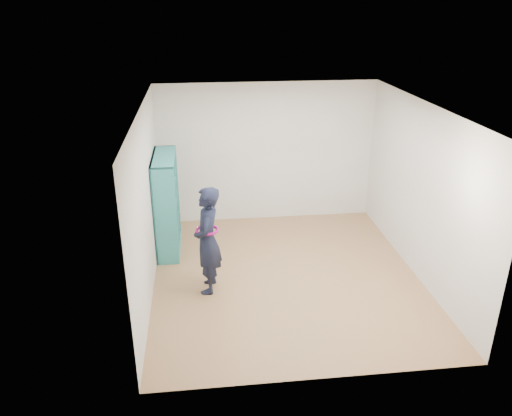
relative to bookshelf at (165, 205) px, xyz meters
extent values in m
plane|color=#9A7046|center=(1.84, -1.19, -0.79)|extent=(4.50, 4.50, 0.00)
plane|color=white|center=(1.84, -1.19, 1.81)|extent=(4.50, 4.50, 0.00)
cube|color=beige|center=(-0.16, -1.19, 0.51)|extent=(0.02, 4.50, 2.60)
cube|color=beige|center=(3.84, -1.19, 0.51)|extent=(0.02, 4.50, 2.60)
cube|color=beige|center=(1.84, 1.06, 0.51)|extent=(4.00, 0.02, 2.60)
cube|color=beige|center=(1.84, -3.44, 0.51)|extent=(4.00, 0.02, 2.60)
cube|color=teal|center=(0.03, -0.60, 0.02)|extent=(0.36, 0.03, 1.63)
cube|color=teal|center=(0.03, 0.60, 0.02)|extent=(0.36, 0.03, 1.63)
cube|color=teal|center=(0.03, 0.00, -0.78)|extent=(0.36, 1.22, 0.03)
cube|color=teal|center=(0.03, 0.00, 0.83)|extent=(0.36, 1.22, 0.03)
cube|color=teal|center=(-0.14, 0.00, 0.02)|extent=(0.03, 1.22, 1.63)
cube|color=teal|center=(0.03, -0.19, 0.02)|extent=(0.33, 0.03, 1.58)
cube|color=teal|center=(0.03, 0.20, 0.02)|extent=(0.33, 0.03, 1.58)
cube|color=teal|center=(0.03, 0.00, -0.37)|extent=(0.33, 1.17, 0.03)
cube|color=teal|center=(0.03, 0.00, 0.02)|extent=(0.33, 1.17, 0.03)
cube|color=teal|center=(0.03, 0.00, 0.42)|extent=(0.33, 1.17, 0.03)
cube|color=beige|center=(0.05, -0.40, -0.71)|extent=(0.22, 0.14, 0.09)
cube|color=black|center=(0.06, -0.45, -0.24)|extent=(0.18, 0.16, 0.24)
cube|color=maroon|center=(0.06, -0.45, 0.16)|extent=(0.18, 0.16, 0.24)
cube|color=silver|center=(0.05, -0.40, 0.46)|extent=(0.22, 0.14, 0.06)
cube|color=navy|center=(0.06, -0.06, -0.64)|extent=(0.18, 0.16, 0.24)
cube|color=brown|center=(0.06, -0.06, -0.25)|extent=(0.18, 0.16, 0.22)
cube|color=#BFB28C|center=(0.05, 0.00, 0.07)|extent=(0.22, 0.14, 0.06)
cube|color=#26594C|center=(0.06, -0.06, 0.56)|extent=(0.18, 0.16, 0.25)
cube|color=beige|center=(0.06, 0.33, -0.60)|extent=(0.18, 0.16, 0.30)
cube|color=black|center=(0.05, 0.39, -0.33)|extent=(0.22, 0.14, 0.06)
cube|color=maroon|center=(0.06, 0.33, 0.18)|extent=(0.18, 0.16, 0.28)
cube|color=silver|center=(0.06, 0.33, 0.56)|extent=(0.18, 0.16, 0.26)
imported|color=black|center=(0.66, -1.40, 0.00)|extent=(0.45, 0.62, 1.59)
torus|color=#9C0C6A|center=(0.66, -1.40, 0.16)|extent=(0.37, 0.37, 0.04)
cube|color=silver|center=(0.53, -1.30, 0.11)|extent=(0.02, 0.09, 0.13)
cube|color=black|center=(0.53, -1.30, 0.11)|extent=(0.02, 0.09, 0.13)
camera|label=1|loc=(0.60, -7.74, 3.17)|focal=35.00mm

